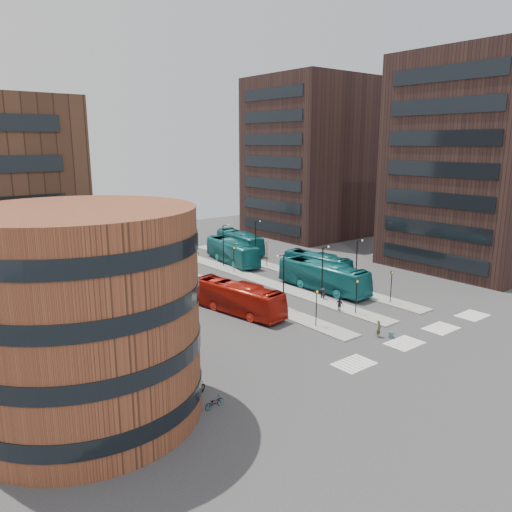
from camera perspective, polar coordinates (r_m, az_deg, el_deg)
ground at (r=47.13m, az=21.36°, el=-10.43°), size 160.00×160.00×0.00m
island_left at (r=63.89m, az=-4.46°, el=-3.43°), size 2.50×45.00×0.15m
island_mid at (r=67.30m, az=-0.23°, el=-2.55°), size 2.50×45.00×0.15m
island_right at (r=71.05m, az=3.57°, el=-1.74°), size 2.50×45.00×0.15m
suitcase at (r=49.07m, az=15.20°, el=-8.67°), size 0.59×0.55×0.60m
red_bus at (r=53.72m, az=-2.20°, el=-4.78°), size 4.70×12.26×3.33m
teal_bus_a at (r=62.23m, az=7.69°, el=-2.30°), size 3.58×13.01×3.59m
teal_bus_b at (r=75.86m, az=-2.73°, el=0.53°), size 5.14×13.13×3.57m
teal_bus_c at (r=69.78m, az=7.03°, el=-0.87°), size 3.19×10.94×3.01m
teal_bus_d at (r=83.61m, az=-1.88°, el=1.64°), size 4.87×12.62×3.43m
traveller at (r=48.76m, az=13.86°, el=-8.09°), size 0.65×0.49×1.62m
commuter_a at (r=55.26m, az=0.85°, el=-5.14°), size 1.03×0.93×1.72m
commuter_b at (r=54.92m, az=9.53°, el=-5.52°), size 0.49×0.97×1.58m
commuter_c at (r=58.67m, az=7.67°, el=-4.31°), size 0.81×1.07×1.47m
bicycle_near at (r=35.97m, az=-4.79°, el=-16.32°), size 1.60×0.65×0.82m
bicycle_mid at (r=37.55m, az=-6.74°, el=-14.82°), size 1.83×1.02×1.06m
bicycle_far at (r=38.04m, az=-7.24°, el=-14.53°), size 1.97×1.29×0.98m
crosswalk_stripes at (r=50.41m, az=18.43°, el=-8.66°), size 22.35×2.40×0.01m
round_building at (r=34.33m, az=-19.23°, el=-6.46°), size 15.16×15.16×14.00m
tower_near at (r=79.40m, az=24.04°, el=9.63°), size 20.12×20.00×30.00m
tower_far at (r=99.84m, az=6.26°, el=11.07°), size 20.12×20.00×30.00m
sign_poles at (r=61.28m, az=3.54°, el=-1.85°), size 12.45×22.12×3.65m
lamp_posts at (r=65.33m, az=1.29°, el=0.15°), size 14.04×20.24×6.12m
bare_trees at (r=94.27m, az=-12.35°, el=3.25°), size 10.97×8.14×5.90m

